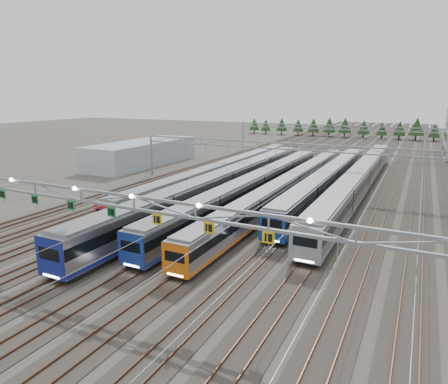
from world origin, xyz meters
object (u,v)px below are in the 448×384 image
at_px(gantry_far, 340,131).
at_px(west_shed, 142,153).
at_px(train_d, 291,186).
at_px(train_c, 255,186).
at_px(gantry_near, 132,206).
at_px(train_a, 224,172).
at_px(train_b, 224,184).
at_px(train_e, 328,180).
at_px(train_f, 360,179).
at_px(gantry_mid, 288,152).

relative_size(gantry_far, west_shed, 1.88).
bearing_deg(train_d, train_c, -143.22).
bearing_deg(train_c, gantry_far, 87.61).
relative_size(train_c, west_shed, 1.95).
xyz_separation_m(train_c, gantry_near, (2.20, -31.28, 4.96)).
relative_size(gantry_near, gantry_far, 1.00).
distance_m(train_a, train_c, 11.79).
bearing_deg(gantry_far, train_d, -87.45).
bearing_deg(train_a, gantry_far, 76.32).
relative_size(train_b, train_e, 1.19).
height_order(train_a, west_shed, west_shed).
relative_size(train_a, train_c, 1.04).
xyz_separation_m(train_c, gantry_far, (2.25, 53.84, 4.26)).
distance_m(train_b, gantry_near, 30.67).
bearing_deg(train_a, train_b, -64.28).
bearing_deg(train_e, train_c, -134.03).
bearing_deg(gantry_far, train_b, -96.93).
bearing_deg(train_c, train_d, 36.78).
distance_m(train_a, train_d, 14.15).
bearing_deg(train_a, train_e, 5.39).
xyz_separation_m(train_c, train_d, (4.50, 3.36, -0.15)).
bearing_deg(train_e, train_d, -127.11).
height_order(train_a, train_e, train_a).
distance_m(train_c, gantry_near, 31.74).
height_order(train_c, train_e, train_e).
height_order(train_b, train_d, train_b).
relative_size(train_d, train_f, 0.96).
bearing_deg(train_c, train_e, 45.97).
height_order(train_c, west_shed, west_shed).
distance_m(train_c, gantry_mid, 10.07).
xyz_separation_m(train_b, gantry_near, (6.70, -29.55, 4.76)).
distance_m(train_b, train_e, 17.44).
relative_size(train_b, train_c, 1.10).
relative_size(train_a, train_f, 0.90).
distance_m(train_b, train_d, 10.35).
distance_m(train_a, gantry_mid, 12.07).
bearing_deg(train_b, train_a, 115.72).
bearing_deg(train_f, gantry_far, 105.12).
xyz_separation_m(train_b, train_c, (4.50, 1.73, -0.20)).
bearing_deg(train_f, gantry_near, -104.56).
distance_m(gantry_near, west_shed, 62.24).
height_order(train_b, train_c, train_b).
distance_m(gantry_near, gantry_mid, 40.12).
bearing_deg(gantry_near, gantry_far, 89.97).
xyz_separation_m(train_b, train_f, (18.00, 13.95, -0.08)).
bearing_deg(gantry_near, train_b, 102.78).
distance_m(train_b, train_f, 22.77).
height_order(train_f, gantry_near, gantry_near).
bearing_deg(train_d, train_e, 52.89).
distance_m(train_b, west_shed, 36.69).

